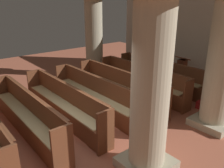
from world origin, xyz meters
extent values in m
plane|color=#AD5B42|center=(0.00, 0.00, 0.00)|extent=(19.20, 19.20, 0.00)
cube|color=beige|center=(0.00, 6.08, 2.25)|extent=(10.00, 0.16, 4.50)
cube|color=brown|center=(-1.19, 4.15, 0.47)|extent=(3.64, 0.38, 0.05)
cube|color=brown|center=(-1.19, 4.32, 0.74)|extent=(3.64, 0.04, 0.50)
cube|color=brown|center=(-1.19, 4.37, 0.98)|extent=(3.49, 0.06, 0.02)
cube|color=brown|center=(-3.04, 4.15, 0.50)|extent=(0.06, 0.44, 0.99)
cube|color=brown|center=(0.66, 4.15, 0.50)|extent=(0.06, 0.44, 0.99)
cube|color=brown|center=(-1.19, 3.98, 0.23)|extent=(3.64, 0.03, 0.43)
cube|color=#D1BC84|center=(-1.19, 4.13, 0.50)|extent=(3.35, 0.32, 0.02)
cube|color=brown|center=(-1.19, 3.16, 0.47)|extent=(3.64, 0.38, 0.05)
cube|color=brown|center=(-1.19, 3.32, 0.74)|extent=(3.64, 0.04, 0.50)
cube|color=brown|center=(-1.19, 3.37, 0.98)|extent=(3.49, 0.06, 0.02)
cube|color=brown|center=(-3.04, 3.16, 0.50)|extent=(0.06, 0.44, 0.99)
cube|color=brown|center=(0.66, 3.16, 0.50)|extent=(0.06, 0.44, 0.99)
cube|color=brown|center=(-1.19, 2.98, 0.23)|extent=(3.64, 0.03, 0.43)
cube|color=#D1BC84|center=(-1.19, 3.14, 0.50)|extent=(3.35, 0.32, 0.02)
cube|color=brown|center=(-1.19, 2.16, 0.47)|extent=(3.64, 0.38, 0.05)
cube|color=brown|center=(-1.19, 2.33, 0.74)|extent=(3.64, 0.04, 0.50)
cube|color=brown|center=(-1.19, 2.38, 0.98)|extent=(3.49, 0.06, 0.02)
cube|color=brown|center=(-3.04, 2.16, 0.50)|extent=(0.06, 0.44, 0.99)
cube|color=brown|center=(0.66, 2.16, 0.50)|extent=(0.06, 0.44, 0.99)
cube|color=brown|center=(-1.19, 1.99, 0.23)|extent=(3.64, 0.03, 0.43)
cube|color=#D1BC84|center=(-1.19, 2.14, 0.50)|extent=(3.35, 0.32, 0.02)
cube|color=brown|center=(-1.19, 1.17, 0.47)|extent=(3.64, 0.38, 0.05)
cube|color=brown|center=(-1.19, 1.33, 0.74)|extent=(3.64, 0.04, 0.50)
cube|color=brown|center=(-1.19, 1.38, 0.98)|extent=(3.49, 0.06, 0.02)
cube|color=brown|center=(-3.04, 1.17, 0.50)|extent=(0.06, 0.44, 0.99)
cube|color=brown|center=(0.66, 1.17, 0.50)|extent=(0.06, 0.44, 0.99)
cube|color=brown|center=(-1.19, 0.99, 0.23)|extent=(3.64, 0.03, 0.43)
cube|color=#D1BC84|center=(-1.19, 1.15, 0.50)|extent=(3.35, 0.32, 0.02)
cube|color=brown|center=(-1.19, 0.17, 0.47)|extent=(3.64, 0.38, 0.05)
cube|color=brown|center=(-1.19, 0.34, 0.74)|extent=(3.64, 0.05, 0.50)
cube|color=brown|center=(-1.19, 0.38, 0.98)|extent=(3.49, 0.06, 0.02)
cube|color=brown|center=(-3.04, 0.17, 0.50)|extent=(0.06, 0.44, 0.99)
cube|color=brown|center=(0.66, 0.17, 0.50)|extent=(0.06, 0.44, 0.99)
cube|color=brown|center=(-1.19, -0.01, 0.23)|extent=(3.64, 0.03, 0.43)
cube|color=#D1BC84|center=(-1.19, 0.15, 0.50)|extent=(3.35, 0.32, 0.02)
cube|color=brown|center=(-1.19, -0.83, 0.47)|extent=(3.64, 0.38, 0.05)
cube|color=brown|center=(-1.19, -0.66, 0.74)|extent=(3.64, 0.04, 0.50)
cube|color=brown|center=(-1.19, -0.61, 0.98)|extent=(3.49, 0.06, 0.02)
cube|color=brown|center=(-3.04, -0.83, 0.50)|extent=(0.06, 0.44, 0.99)
cube|color=brown|center=(0.66, -0.83, 0.50)|extent=(0.06, 0.44, 0.99)
cube|color=brown|center=(-1.19, -1.00, 0.23)|extent=(3.64, 0.03, 0.43)
cube|color=#D1BC84|center=(-1.19, -0.85, 0.50)|extent=(3.35, 0.32, 0.02)
cube|color=tan|center=(1.53, 3.02, 0.09)|extent=(0.95, 0.95, 0.18)
cylinder|color=#BCB293|center=(1.53, 3.02, 1.66)|extent=(0.71, 0.71, 2.95)
cube|color=tan|center=(-3.86, 3.14, 0.09)|extent=(0.95, 0.95, 0.18)
cylinder|color=#BCB293|center=(-3.86, 3.14, 1.66)|extent=(0.71, 0.71, 2.95)
cube|color=tan|center=(1.53, 0.49, 0.09)|extent=(0.93, 0.93, 0.18)
cylinder|color=#BCB293|center=(1.53, 0.49, 1.66)|extent=(0.69, 0.69, 2.95)
cube|color=#562B1A|center=(-0.92, 5.14, 0.03)|extent=(0.45, 0.45, 0.06)
cube|color=brown|center=(-0.92, 5.14, 0.47)|extent=(0.28, 0.28, 0.95)
cube|color=brown|center=(-0.92, 5.14, 1.01)|extent=(0.48, 0.35, 0.15)
cube|color=maroon|center=(-1.89, 4.36, 1.01)|extent=(0.14, 0.19, 0.03)
cube|color=maroon|center=(0.90, 3.76, 0.11)|extent=(0.44, 0.29, 0.21)
camera|label=1|loc=(4.02, -2.44, 3.12)|focal=37.56mm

